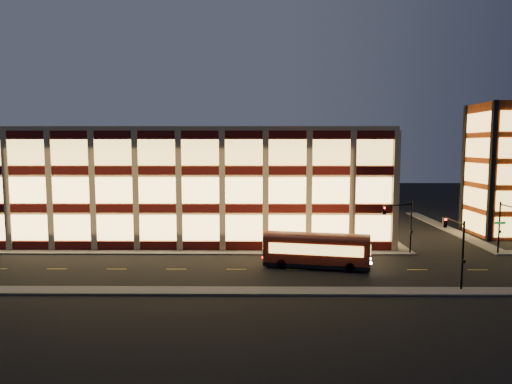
{
  "coord_description": "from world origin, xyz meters",
  "views": [
    {
      "loc": [
        6.33,
        -50.4,
        12.29
      ],
      "look_at": [
        5.84,
        8.0,
        6.34
      ],
      "focal_mm": 32.0,
      "sensor_mm": 36.0,
      "label": 1
    }
  ],
  "objects": [
    {
      "name": "traffic_signal_near",
      "position": [
        23.5,
        -11.03,
        4.13
      ],
      "size": [
        0.32,
        4.45,
        6.0
      ],
      "color": "black",
      "rests_on": "ground"
    },
    {
      "name": "office_building",
      "position": [
        -2.91,
        16.91,
        7.25
      ],
      "size": [
        50.45,
        30.45,
        14.5
      ],
      "color": "tan",
      "rests_on": "ground"
    },
    {
      "name": "stair_tower",
      "position": [
        39.95,
        11.95,
        8.99
      ],
      "size": [
        8.6,
        8.6,
        18.0
      ],
      "color": "#8C3814",
      "rests_on": "ground"
    },
    {
      "name": "ground",
      "position": [
        0.0,
        0.0,
        0.0
      ],
      "size": [
        200.0,
        200.0,
        0.0
      ],
      "primitive_type": "plane",
      "color": "black",
      "rests_on": "ground"
    },
    {
      "name": "traffic_signal_right",
      "position": [
        33.5,
        -0.62,
        4.1
      ],
      "size": [
        1.2,
        4.37,
        6.0
      ],
      "color": "black",
      "rests_on": "ground"
    },
    {
      "name": "sidewalk_tower_west",
      "position": [
        34.0,
        17.0,
        0.07
      ],
      "size": [
        2.0,
        30.0,
        0.15
      ],
      "primitive_type": "cube",
      "color": "#514F4C",
      "rests_on": "ground"
    },
    {
      "name": "traffic_signal_far",
      "position": [
        22.21,
        0.24,
        4.11
      ],
      "size": [
        3.79,
        1.87,
        6.0
      ],
      "color": "black",
      "rests_on": "ground"
    },
    {
      "name": "sidewalk_office_east",
      "position": [
        23.0,
        17.0,
        0.07
      ],
      "size": [
        2.0,
        30.0,
        0.15
      ],
      "primitive_type": "cube",
      "color": "#514F4C",
      "rests_on": "ground"
    },
    {
      "name": "sidewalk_office_south",
      "position": [
        -3.0,
        1.0,
        0.07
      ],
      "size": [
        54.0,
        2.0,
        0.15
      ],
      "primitive_type": "cube",
      "color": "#514F4C",
      "rests_on": "ground"
    },
    {
      "name": "sidewalk_near",
      "position": [
        0.0,
        -13.0,
        0.07
      ],
      "size": [
        100.0,
        2.0,
        0.15
      ],
      "primitive_type": "cube",
      "color": "#514F4C",
      "rests_on": "ground"
    },
    {
      "name": "trolley_bus",
      "position": [
        12.05,
        -5.14,
        1.97
      ],
      "size": [
        10.83,
        4.63,
        3.56
      ],
      "rotation": [
        0.0,
        0.0,
        -0.2
      ],
      "color": "maroon",
      "rests_on": "ground"
    }
  ]
}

